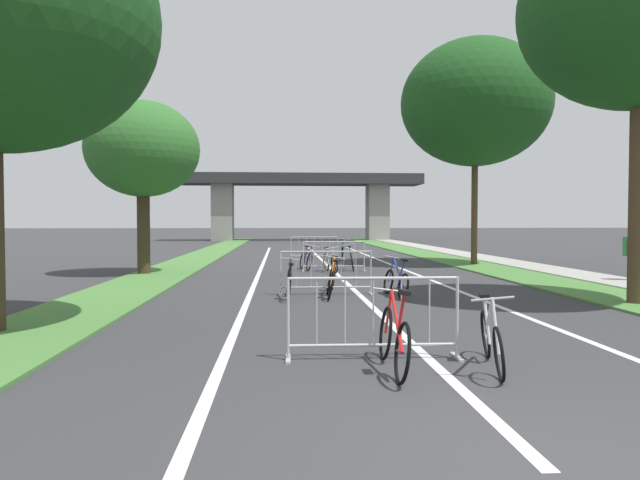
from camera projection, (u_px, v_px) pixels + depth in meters
The scene contains 25 objects.
ground_plane at pixel (551, 473), 3.94m from camera, with size 300.00×300.00×0.00m, color #333335.
grass_verge_left at pixel (201, 257), 27.70m from camera, with size 2.06×59.24×0.05m, color #477A38.
grass_verge_right at pixel (433, 256), 28.50m from camera, with size 2.06×59.24×0.05m, color #477A38.
sidewalk_path_right at pixel (469, 255), 28.63m from camera, with size 1.67×59.24×0.08m, color #9E9B93.
lane_stripe_center at pixel (331, 269), 21.02m from camera, with size 0.14×34.27×0.01m, color silver.
lane_stripe_right_lane at pixel (401, 268), 21.20m from camera, with size 0.14×34.27×0.01m, color silver.
lane_stripe_left_lane at pixel (261, 269), 20.84m from camera, with size 0.14×34.27×0.01m, color silver.
overpass_bridge at pixel (301, 191), 52.61m from camera, with size 22.27×4.00×6.12m.
tree_left_oak_mid at pixel (143, 150), 18.52m from camera, with size 3.67×3.67×5.68m.
tree_right_pine_far at pixel (475, 103), 22.55m from camera, with size 5.89×5.89×8.96m.
crowd_barrier_nearest at pixel (373, 319), 7.19m from camera, with size 2.23×0.48×1.05m.
crowd_barrier_second at pixel (326, 273), 13.54m from camera, with size 2.22×0.45×1.05m.
crowd_barrier_third at pixel (334, 257), 19.95m from camera, with size 2.22×0.47×1.05m.
crowd_barrier_fourth at pixel (314, 248), 26.29m from camera, with size 2.22×0.45×1.05m.
bicycle_blue_0 at pixel (396, 282), 13.14m from camera, with size 0.47×1.68×0.94m.
bicycle_green_1 at pixel (352, 260), 20.45m from camera, with size 0.52×1.73×0.96m.
bicycle_red_2 at pixel (394, 339), 6.62m from camera, with size 0.48×1.78×0.99m.
bicycle_purple_3 at pixel (306, 260), 20.48m from camera, with size 0.71×1.72×0.96m.
bicycle_teal_4 at pixel (342, 252), 25.97m from camera, with size 0.63×1.71×0.98m.
bicycle_orange_5 at pixel (331, 281), 13.08m from camera, with size 0.54×1.72×0.95m.
bicycle_white_6 at pixel (491, 339), 6.72m from camera, with size 0.64×1.68×0.94m.
bicycle_black_7 at pixel (289, 283), 12.89m from camera, with size 0.46×1.67×0.90m.
bicycle_yellow_8 at pixel (332, 278), 13.98m from camera, with size 0.53×1.58×0.94m.
bicycle_silver_9 at pixel (330, 262), 19.55m from camera, with size 0.50×1.59×0.91m.
pedestrian_in_red_jacket at pixel (632, 250), 16.17m from camera, with size 0.55×0.34×1.55m.
Camera 1 is at (-1.87, -3.76, 1.75)m, focal length 31.91 mm.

